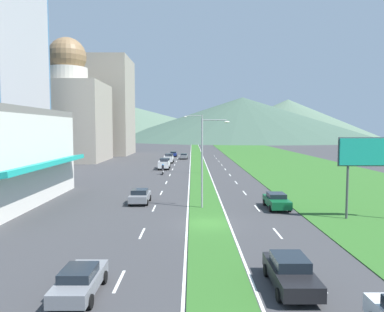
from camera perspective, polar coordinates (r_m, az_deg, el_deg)
ground_plane at (r=30.75m, az=2.37°, el=-10.53°), size 600.00×600.00×0.00m
grass_median at (r=90.05m, az=0.68°, el=-0.70°), size 3.20×240.00×0.06m
grass_verge_right at (r=92.67m, az=13.52°, el=-0.68°), size 24.00×240.00×0.06m
lane_dash_left_1 at (r=20.31m, az=-11.42°, el=-18.56°), size 0.16×2.80×0.01m
lane_dash_left_2 at (r=28.37m, az=-7.95°, el=-11.83°), size 0.16×2.80×0.01m
lane_dash_left_3 at (r=36.71m, az=-6.11°, el=-8.09°), size 0.16×2.80×0.01m
lane_dash_left_4 at (r=45.16m, az=-4.97°, el=-5.74°), size 0.16×2.80×0.01m
lane_dash_left_5 at (r=53.68m, az=-4.20°, el=-4.14°), size 0.16×2.80×0.01m
lane_dash_left_6 at (r=62.23m, az=-3.64°, el=-2.97°), size 0.16×2.80×0.01m
lane_dash_left_7 at (r=70.81m, az=-3.22°, el=-2.09°), size 0.16×2.80×0.01m
lane_dash_left_8 at (r=79.41m, az=-2.89°, el=-1.39°), size 0.16×2.80×0.01m
lane_dash_left_9 at (r=88.02m, az=-2.62°, el=-0.83°), size 0.16×2.80×0.01m
lane_dash_left_10 at (r=96.63m, az=-2.40°, el=-0.38°), size 0.16×2.80×0.01m
lane_dash_left_11 at (r=105.25m, az=-2.22°, el=0.01°), size 0.16×2.80×0.01m
lane_dash_right_1 at (r=20.97m, az=18.67°, el=-17.94°), size 0.16×2.80×0.01m
lane_dash_right_2 at (r=28.85m, az=13.01°, el=-11.62°), size 0.16×2.80×0.01m
lane_dash_right_3 at (r=37.08m, az=9.93°, el=-8.01°), size 0.16×2.80×0.01m
lane_dash_right_4 at (r=45.46m, az=8.01°, el=-5.70°), size 0.16×2.80×0.01m
lane_dash_right_5 at (r=53.93m, az=6.71°, el=-4.12°), size 0.16×2.80×0.01m
lane_dash_right_6 at (r=62.45m, az=5.76°, el=-2.96°), size 0.16×2.80×0.01m
lane_dash_right_7 at (r=71.01m, az=5.04°, el=-2.08°), size 0.16×2.80×0.01m
lane_dash_right_8 at (r=79.58m, az=4.47°, el=-1.39°), size 0.16×2.80×0.01m
lane_dash_right_9 at (r=88.17m, az=4.02°, el=-0.83°), size 0.16×2.80×0.01m
lane_dash_right_10 at (r=96.77m, az=3.64°, el=-0.37°), size 0.16×2.80×0.01m
lane_dash_right_11 at (r=105.38m, az=3.33°, el=0.01°), size 0.16×2.80×0.01m
edge_line_median_left at (r=90.04m, az=-0.43°, el=-0.71°), size 0.16×240.00×0.01m
edge_line_median_right at (r=90.09m, az=1.79°, el=-0.71°), size 0.16×240.00×0.01m
domed_building at (r=93.85m, az=-18.82°, el=6.34°), size 17.37×17.37×29.51m
midrise_colored at (r=114.81m, az=-14.10°, el=7.42°), size 17.67×17.67×28.78m
hill_far_left at (r=333.57m, az=-11.42°, el=5.45°), size 232.65×232.65×30.20m
hill_far_center at (r=264.28m, az=7.66°, el=5.80°), size 184.07×184.07×29.97m
hill_far_right at (r=293.19m, az=14.48°, el=5.57°), size 138.22×138.22×30.23m
street_lamp_near at (r=35.93m, az=1.89°, el=-0.14°), size 2.76×0.39×8.84m
street_lamp_mid at (r=64.07m, az=1.12°, el=2.52°), size 3.33×0.35×10.25m
billboard_roadside at (r=34.90m, az=25.79°, el=-0.04°), size 5.48×0.28×7.13m
car_0 at (r=39.22m, az=-8.28°, el=-6.17°), size 2.02×4.15×1.51m
car_1 at (r=37.20m, az=12.85°, el=-6.79°), size 2.04×4.59×1.52m
car_3 at (r=18.96m, az=-17.23°, el=-18.05°), size 1.86×4.26×1.38m
car_4 at (r=19.58m, az=14.89°, el=-17.06°), size 2.02×4.70×1.55m
car_5 at (r=94.65m, az=-1.46°, el=-0.02°), size 1.97×4.25×1.44m
car_6 at (r=102.98m, az=-3.09°, el=0.32°), size 1.99×4.04×1.43m
pickup_truck_0 at (r=84.66m, az=-3.80°, el=-0.38°), size 2.18×5.40×2.00m
pickup_truck_1 at (r=71.72m, az=-4.51°, el=-1.23°), size 2.18×5.40×2.00m
motorcycle_rider at (r=63.06m, az=-4.74°, el=-2.20°), size 0.36×2.00×1.80m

